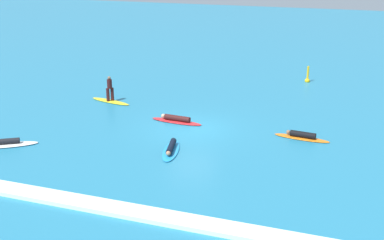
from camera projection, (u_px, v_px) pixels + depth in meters
The scene contains 8 objects.
ground_plane at pixel (192, 129), 26.58m from camera, with size 120.00×120.00×0.00m, color teal.
surfer_on_white_board at pixel (4, 144), 24.20m from camera, with size 3.10×2.33×0.39m.
surfer_on_blue_board at pixel (171, 149), 23.56m from camera, with size 1.30×2.79×0.38m.
surfer_on_yellow_board at pixel (110, 96), 31.08m from camera, with size 3.04×1.27×1.68m.
surfer_on_red_board at pixel (176, 120), 27.54m from camera, with size 3.08×0.92×0.40m.
surfer_on_orange_board at pixel (302, 136), 25.14m from camera, with size 2.89×0.92×0.39m.
marker_buoy at pixel (307, 78), 35.79m from camera, with size 0.37×0.37×1.28m.
wave_crest at pixel (111, 208), 18.28m from camera, with size 24.67×0.90×0.18m, color white.
Camera 1 is at (8.11, -23.56, 9.26)m, focal length 45.72 mm.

